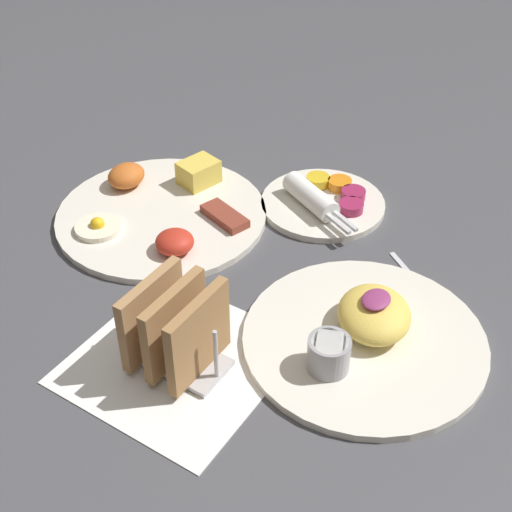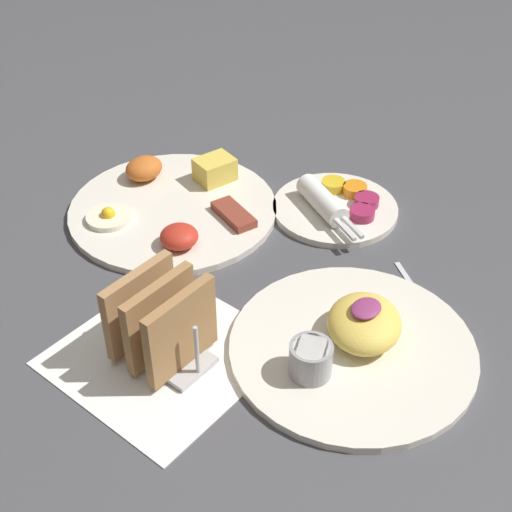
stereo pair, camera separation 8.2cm
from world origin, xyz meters
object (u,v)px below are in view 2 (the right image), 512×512
object	(u,v)px
plate_breakfast	(174,205)
plate_condiments	(335,205)
plate_foreground	(353,341)
toast_rack	(161,322)

from	to	relation	value
plate_breakfast	plate_condiments	bearing A→B (deg)	-51.38
plate_breakfast	plate_foreground	size ratio (longest dim) A/B	1.06
plate_condiments	plate_foreground	bearing A→B (deg)	-141.55
plate_foreground	plate_condiments	bearing A→B (deg)	38.45
plate_condiments	plate_foreground	xyz separation A→B (m)	(-0.22, -0.17, 0.00)
plate_breakfast	toast_rack	size ratio (longest dim) A/B	2.61
plate_condiments	toast_rack	xyz separation A→B (m)	(-0.36, -0.01, 0.04)
plate_foreground	toast_rack	size ratio (longest dim) A/B	2.45
plate_breakfast	plate_foreground	xyz separation A→B (m)	(-0.07, -0.36, 0.00)
plate_breakfast	toast_rack	bearing A→B (deg)	-137.69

